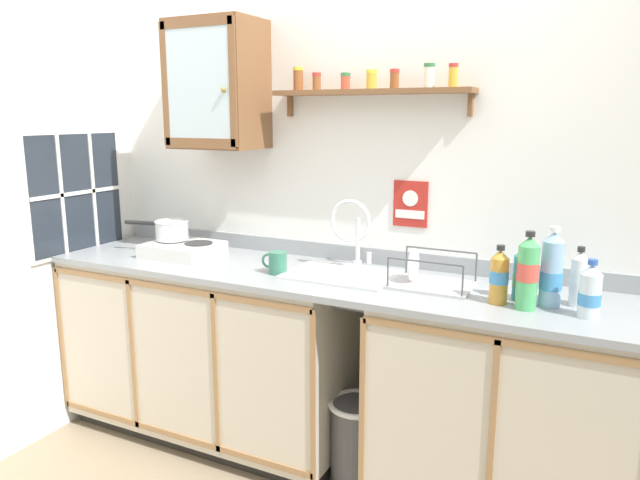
# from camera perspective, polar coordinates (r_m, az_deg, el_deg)

# --- Properties ---
(back_wall) EXTENTS (3.44, 0.07, 2.63)m
(back_wall) POSITION_cam_1_polar(r_m,az_deg,el_deg) (3.02, 2.70, 4.78)
(back_wall) COLOR white
(back_wall) RESTS_ON ground
(lower_cabinet_run) EXTENTS (1.55, 0.62, 0.94)m
(lower_cabinet_run) POSITION_cam_1_polar(r_m,az_deg,el_deg) (3.28, -10.26, -10.22)
(lower_cabinet_run) COLOR black
(lower_cabinet_run) RESTS_ON ground
(lower_cabinet_run_right) EXTENTS (1.07, 0.62, 0.94)m
(lower_cabinet_run_right) POSITION_cam_1_polar(r_m,az_deg,el_deg) (2.73, 17.26, -15.35)
(lower_cabinet_run_right) COLOR black
(lower_cabinet_run_right) RESTS_ON ground
(countertop) EXTENTS (2.80, 0.64, 0.03)m
(countertop) POSITION_cam_1_polar(r_m,az_deg,el_deg) (2.80, -0.13, -3.53)
(countertop) COLOR gray
(countertop) RESTS_ON lower_cabinet_run
(backsplash) EXTENTS (2.80, 0.02, 0.08)m
(backsplash) POSITION_cam_1_polar(r_m,az_deg,el_deg) (3.05, 2.38, -1.20)
(backsplash) COLOR gray
(backsplash) RESTS_ON countertop
(sink) EXTENTS (0.50, 0.41, 0.45)m
(sink) POSITION_cam_1_polar(r_m,az_deg,el_deg) (2.79, 2.30, -3.20)
(sink) COLOR silver
(sink) RESTS_ON countertop
(hot_plate_stove) EXTENTS (0.36, 0.31, 0.08)m
(hot_plate_stove) POSITION_cam_1_polar(r_m,az_deg,el_deg) (3.22, -12.93, -0.87)
(hot_plate_stove) COLOR silver
(hot_plate_stove) RESTS_ON countertop
(saucepan) EXTENTS (0.36, 0.18, 0.10)m
(saucepan) POSITION_cam_1_polar(r_m,az_deg,el_deg) (3.27, -14.00, 0.98)
(saucepan) COLOR silver
(saucepan) RESTS_ON hot_plate_stove
(bottle_water_blue_0) EXTENTS (0.09, 0.09, 0.31)m
(bottle_water_blue_0) POSITION_cam_1_polar(r_m,az_deg,el_deg) (2.46, 21.19, -2.81)
(bottle_water_blue_0) COLOR #8CB7E0
(bottle_water_blue_0) RESTS_ON countertop
(bottle_soda_green_1) EXTENTS (0.08, 0.08, 0.30)m
(bottle_soda_green_1) POSITION_cam_1_polar(r_m,az_deg,el_deg) (2.39, 19.17, -2.96)
(bottle_soda_green_1) COLOR #4CB266
(bottle_soda_green_1) RESTS_ON countertop
(bottle_detergent_teal_2) EXTENTS (0.07, 0.07, 0.23)m
(bottle_detergent_teal_2) POSITION_cam_1_polar(r_m,az_deg,el_deg) (2.52, 18.62, -3.22)
(bottle_detergent_teal_2) COLOR teal
(bottle_detergent_teal_2) RESTS_ON countertop
(bottle_water_clear_3) EXTENTS (0.08, 0.08, 0.22)m
(bottle_water_clear_3) POSITION_cam_1_polar(r_m,az_deg,el_deg) (2.39, 24.32, -4.57)
(bottle_water_clear_3) COLOR silver
(bottle_water_clear_3) RESTS_ON countertop
(bottle_juice_amber_4) EXTENTS (0.07, 0.07, 0.23)m
(bottle_juice_amber_4) POSITION_cam_1_polar(r_m,az_deg,el_deg) (2.44, 16.68, -3.36)
(bottle_juice_amber_4) COLOR gold
(bottle_juice_amber_4) RESTS_ON countertop
(bottle_opaque_white_5) EXTENTS (0.06, 0.06, 0.23)m
(bottle_opaque_white_5) POSITION_cam_1_polar(r_m,az_deg,el_deg) (2.52, 23.40, -3.53)
(bottle_opaque_white_5) COLOR white
(bottle_opaque_white_5) RESTS_ON countertop
(dish_rack) EXTENTS (0.35, 0.27, 0.16)m
(dish_rack) POSITION_cam_1_polar(r_m,az_deg,el_deg) (2.63, 10.42, -3.90)
(dish_rack) COLOR #B2B2B7
(dish_rack) RESTS_ON countertop
(mug) EXTENTS (0.13, 0.09, 0.10)m
(mug) POSITION_cam_1_polar(r_m,az_deg,el_deg) (2.79, -4.11, -2.16)
(mug) COLOR #337259
(mug) RESTS_ON countertop
(wall_cabinet) EXTENTS (0.45, 0.34, 0.63)m
(wall_cabinet) POSITION_cam_1_polar(r_m,az_deg,el_deg) (3.17, -9.76, 14.34)
(wall_cabinet) COLOR brown
(spice_shelf) EXTENTS (0.97, 0.14, 0.23)m
(spice_shelf) POSITION_cam_1_polar(r_m,az_deg,el_deg) (2.86, 4.77, 14.18)
(spice_shelf) COLOR brown
(warning_sign) EXTENTS (0.17, 0.01, 0.22)m
(warning_sign) POSITION_cam_1_polar(r_m,az_deg,el_deg) (2.88, 8.60, 3.38)
(warning_sign) COLOR #B2261E
(window) EXTENTS (0.03, 0.64, 0.67)m
(window) POSITION_cam_1_polar(r_m,az_deg,el_deg) (3.51, -22.21, 4.19)
(window) COLOR #262D38
(trash_bin) EXTENTS (0.28, 0.28, 0.41)m
(trash_bin) POSITION_cam_1_polar(r_m,az_deg,el_deg) (2.93, 3.61, -18.52)
(trash_bin) COLOR #4C4C51
(trash_bin) RESTS_ON ground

